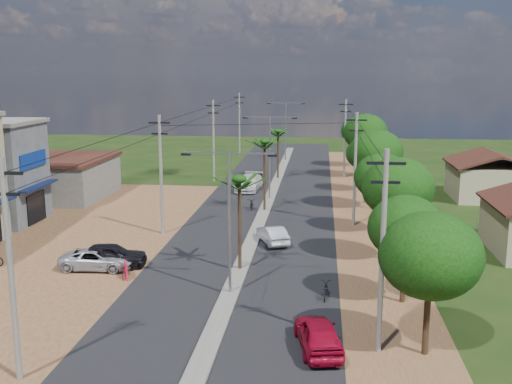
# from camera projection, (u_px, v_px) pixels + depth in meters

# --- Properties ---
(ground) EXTENTS (160.00, 160.00, 0.00)m
(ground) POSITION_uv_depth(u_px,v_px,m) (230.00, 295.00, 32.97)
(ground) COLOR black
(ground) RESTS_ON ground
(road) EXTENTS (12.00, 110.00, 0.04)m
(road) POSITION_uv_depth(u_px,v_px,m) (259.00, 226.00, 47.58)
(road) COLOR black
(road) RESTS_ON ground
(median) EXTENTS (1.00, 90.00, 0.18)m
(median) POSITION_uv_depth(u_px,v_px,m) (262.00, 216.00, 50.49)
(median) COLOR #605E56
(median) RESTS_ON ground
(dirt_lot_west) EXTENTS (18.00, 46.00, 0.04)m
(dirt_lot_west) POSITION_uv_depth(u_px,v_px,m) (38.00, 245.00, 42.36)
(dirt_lot_west) COLOR brown
(dirt_lot_west) RESTS_ON ground
(dirt_shoulder_east) EXTENTS (5.00, 90.00, 0.03)m
(dirt_shoulder_east) POSITION_uv_depth(u_px,v_px,m) (367.00, 229.00, 46.68)
(dirt_shoulder_east) COLOR brown
(dirt_shoulder_east) RESTS_ON ground
(low_shed) EXTENTS (10.40, 10.40, 3.95)m
(low_shed) POSITION_uv_depth(u_px,v_px,m) (54.00, 177.00, 58.20)
(low_shed) COLOR #605E56
(low_shed) RESTS_ON ground
(house_east_far) EXTENTS (7.60, 7.50, 4.60)m
(house_east_far) POSITION_uv_depth(u_px,v_px,m) (490.00, 174.00, 57.53)
(house_east_far) COLOR tan
(house_east_far) RESTS_ON ground
(tree_east_a) EXTENTS (4.40, 4.40, 6.37)m
(tree_east_a) POSITION_uv_depth(u_px,v_px,m) (430.00, 256.00, 25.22)
(tree_east_a) COLOR black
(tree_east_a) RESTS_ON ground
(tree_east_b) EXTENTS (4.00, 4.00, 5.83)m
(tree_east_b) POSITION_uv_depth(u_px,v_px,m) (406.00, 228.00, 31.16)
(tree_east_b) COLOR black
(tree_east_b) RESTS_ON ground
(tree_east_c) EXTENTS (4.60, 4.60, 6.83)m
(tree_east_c) POSITION_uv_depth(u_px,v_px,m) (398.00, 188.00, 37.79)
(tree_east_c) COLOR black
(tree_east_c) RESTS_ON ground
(tree_east_d) EXTENTS (4.20, 4.20, 6.13)m
(tree_east_d) POSITION_uv_depth(u_px,v_px,m) (382.00, 177.00, 44.74)
(tree_east_d) COLOR black
(tree_east_d) RESTS_ON ground
(tree_east_e) EXTENTS (4.80, 4.80, 7.14)m
(tree_east_e) POSITION_uv_depth(u_px,v_px,m) (376.00, 153.00, 52.37)
(tree_east_e) COLOR black
(tree_east_e) RESTS_ON ground
(tree_east_f) EXTENTS (3.80, 3.80, 5.52)m
(tree_east_f) POSITION_uv_depth(u_px,v_px,m) (365.00, 154.00, 60.44)
(tree_east_f) COLOR black
(tree_east_f) RESTS_ON ground
(tree_east_g) EXTENTS (5.00, 5.00, 7.38)m
(tree_east_g) POSITION_uv_depth(u_px,v_px,m) (366.00, 133.00, 67.90)
(tree_east_g) COLOR black
(tree_east_g) RESTS_ON ground
(tree_east_h) EXTENTS (4.40, 4.40, 6.52)m
(tree_east_h) POSITION_uv_depth(u_px,v_px,m) (359.00, 131.00, 75.85)
(tree_east_h) COLOR black
(tree_east_h) RESTS_ON ground
(palm_median_near) EXTENTS (2.00, 2.00, 6.15)m
(palm_median_near) POSITION_uv_depth(u_px,v_px,m) (239.00, 183.00, 35.77)
(palm_median_near) COLOR black
(palm_median_near) RESTS_ON ground
(palm_median_mid) EXTENTS (2.00, 2.00, 6.55)m
(palm_median_mid) POSITION_uv_depth(u_px,v_px,m) (265.00, 145.00, 51.28)
(palm_median_mid) COLOR black
(palm_median_mid) RESTS_ON ground
(palm_median_far) EXTENTS (2.00, 2.00, 5.85)m
(palm_median_far) POSITION_uv_depth(u_px,v_px,m) (278.00, 133.00, 66.99)
(palm_median_far) COLOR black
(palm_median_far) RESTS_ON ground
(streetlight_near) EXTENTS (5.10, 0.18, 8.00)m
(streetlight_near) POSITION_uv_depth(u_px,v_px,m) (229.00, 211.00, 32.02)
(streetlight_near) COLOR gray
(streetlight_near) RESTS_ON ground
(streetlight_mid) EXTENTS (5.10, 0.18, 8.00)m
(streetlight_mid) POSITION_uv_depth(u_px,v_px,m) (270.00, 150.00, 56.37)
(streetlight_mid) COLOR gray
(streetlight_mid) RESTS_ON ground
(streetlight_far) EXTENTS (5.10, 0.18, 8.00)m
(streetlight_far) POSITION_uv_depth(u_px,v_px,m) (286.00, 126.00, 80.73)
(streetlight_far) COLOR gray
(streetlight_far) RESTS_ON ground
(utility_pole_w_a) EXTENTS (1.60, 0.24, 9.00)m
(utility_pole_w_a) POSITION_uv_depth(u_px,v_px,m) (10.00, 266.00, 23.03)
(utility_pole_w_a) COLOR #605E56
(utility_pole_w_a) RESTS_ON ground
(utility_pole_w_b) EXTENTS (1.60, 0.24, 9.00)m
(utility_pole_w_b) POSITION_uv_depth(u_px,v_px,m) (161.00, 172.00, 44.46)
(utility_pole_w_b) COLOR #605E56
(utility_pole_w_b) RESTS_ON ground
(utility_pole_w_c) EXTENTS (1.60, 0.24, 9.00)m
(utility_pole_w_c) POSITION_uv_depth(u_px,v_px,m) (214.00, 139.00, 65.89)
(utility_pole_w_c) COLOR #605E56
(utility_pole_w_c) RESTS_ON ground
(utility_pole_w_d) EXTENTS (1.60, 0.24, 9.00)m
(utility_pole_w_d) POSITION_uv_depth(u_px,v_px,m) (239.00, 123.00, 86.35)
(utility_pole_w_d) COLOR #605E56
(utility_pole_w_d) RESTS_ON ground
(utility_pole_e_a) EXTENTS (1.60, 0.24, 9.00)m
(utility_pole_e_a) POSITION_uv_depth(u_px,v_px,m) (383.00, 248.00, 25.38)
(utility_pole_e_a) COLOR #605E56
(utility_pole_e_a) RESTS_ON ground
(utility_pole_e_b) EXTENTS (1.60, 0.24, 9.00)m
(utility_pole_e_b) POSITION_uv_depth(u_px,v_px,m) (355.00, 167.00, 46.81)
(utility_pole_e_b) COLOR #605E56
(utility_pole_e_b) RESTS_ON ground
(utility_pole_e_c) EXTENTS (1.60, 0.24, 9.00)m
(utility_pole_e_c) POSITION_uv_depth(u_px,v_px,m) (345.00, 137.00, 68.24)
(utility_pole_e_c) COLOR #605E56
(utility_pole_e_c) RESTS_ON ground
(car_red_near) EXTENTS (2.50, 4.52, 1.46)m
(car_red_near) POSITION_uv_depth(u_px,v_px,m) (318.00, 335.00, 26.35)
(car_red_near) COLOR maroon
(car_red_near) RESTS_ON ground
(car_silver_mid) EXTENTS (2.73, 4.10, 1.28)m
(car_silver_mid) POSITION_uv_depth(u_px,v_px,m) (272.00, 235.00, 42.65)
(car_silver_mid) COLOR #ACAFB4
(car_silver_mid) RESTS_ON ground
(car_white_far) EXTENTS (2.70, 5.62, 1.58)m
(car_white_far) POSITION_uv_depth(u_px,v_px,m) (249.00, 183.00, 61.59)
(car_white_far) COLOR silver
(car_white_far) RESTS_ON ground
(car_parked_silver) EXTENTS (4.60, 2.30, 1.25)m
(car_parked_silver) POSITION_uv_depth(u_px,v_px,m) (97.00, 260.00, 37.10)
(car_parked_silver) COLOR #ACAFB4
(car_parked_silver) RESTS_ON ground
(car_parked_dark) EXTENTS (4.73, 2.56, 1.53)m
(car_parked_dark) POSITION_uv_depth(u_px,v_px,m) (111.00, 256.00, 37.48)
(car_parked_dark) COLOR black
(car_parked_dark) RESTS_ON ground
(moto_rider_east) EXTENTS (0.70, 1.72, 0.88)m
(moto_rider_east) POSITION_uv_depth(u_px,v_px,m) (325.00, 291.00, 32.35)
(moto_rider_east) COLOR black
(moto_rider_east) RESTS_ON ground
(moto_rider_west_a) EXTENTS (0.82, 2.00, 1.03)m
(moto_rider_west_a) POSITION_uv_depth(u_px,v_px,m) (252.00, 204.00, 53.01)
(moto_rider_west_a) COLOR black
(moto_rider_west_a) RESTS_ON ground
(moto_rider_west_b) EXTENTS (0.80, 1.68, 0.97)m
(moto_rider_west_b) POSITION_uv_depth(u_px,v_px,m) (260.00, 175.00, 68.37)
(moto_rider_west_b) COLOR black
(moto_rider_west_b) RESTS_ON ground
(roadside_sign) EXTENTS (0.58, 1.17, 1.03)m
(roadside_sign) POSITION_uv_depth(u_px,v_px,m) (126.00, 270.00, 35.52)
(roadside_sign) COLOR #B41030
(roadside_sign) RESTS_ON ground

